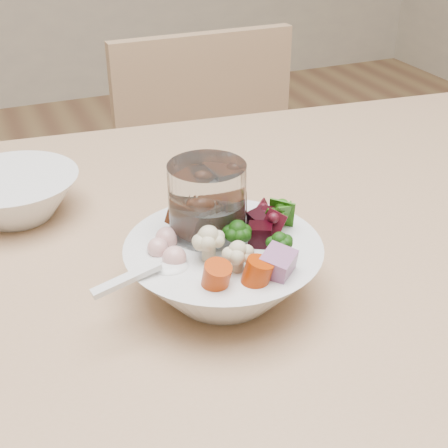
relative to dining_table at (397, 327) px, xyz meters
The scene contains 6 objects.
dining_table is the anchor object (origin of this frame).
chair_far 0.72m from the dining_table, 83.84° to the left, with size 0.41×0.41×0.88m.
food_bowl 0.23m from the dining_table, behind, with size 0.19×0.19×0.10m.
soup_spoon 0.30m from the dining_table, behind, with size 0.09×0.03×0.02m.
water_glass 0.26m from the dining_table, 163.00° to the left, with size 0.08×0.08×0.13m.
side_bowl 0.48m from the dining_table, 143.02° to the left, with size 0.16×0.16×0.05m, color white, non-canonical shape.
Camera 1 is at (-0.28, -0.52, 1.19)m, focal length 50.00 mm.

